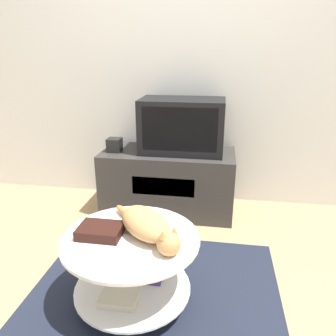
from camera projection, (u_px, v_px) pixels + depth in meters
ground_plane at (151, 310)px, 1.76m from camera, size 12.00×12.00×0.00m
wall_back at (186, 52)px, 2.72m from camera, size 8.00×0.05×2.60m
rug at (151, 308)px, 1.76m from camera, size 1.40×1.39×0.02m
tv_stand at (168, 181)px, 2.78m from camera, size 1.09×0.49×0.53m
tv at (182, 126)px, 2.63m from camera, size 0.67×0.38×0.43m
speaker at (114, 145)px, 2.68m from camera, size 0.11×0.11×0.11m
coffee_table at (131, 263)px, 1.70m from camera, size 0.70×0.70×0.41m
dvd_box at (100, 231)px, 1.65m from camera, size 0.22×0.16×0.05m
cat at (148, 225)px, 1.63m from camera, size 0.44×0.45×0.14m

